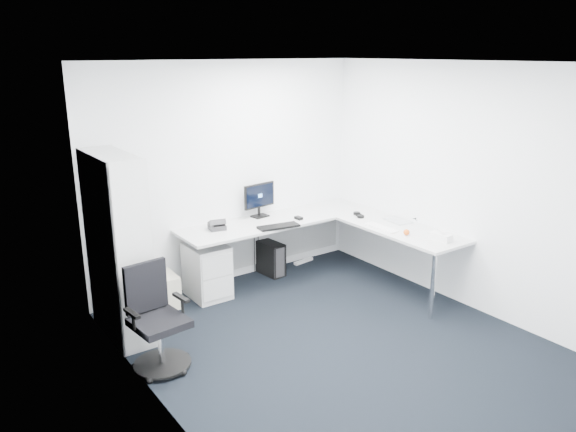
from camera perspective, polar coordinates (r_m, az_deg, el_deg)
ground at (r=5.72m, az=4.98°, el=-12.87°), size 4.20×4.20×0.00m
ceiling at (r=4.99m, az=5.77°, el=15.27°), size 4.20×4.20×0.00m
wall_back at (r=6.88m, az=-6.10°, el=4.22°), size 3.60×0.02×2.70m
wall_front at (r=3.94m, az=25.67°, el=-6.77°), size 3.60×0.02×2.70m
wall_left at (r=4.30m, az=-13.28°, el=-3.65°), size 0.02×4.20×2.70m
wall_right at (r=6.48m, az=17.57°, el=2.78°), size 0.02×4.20×2.70m
l_desk at (r=6.86m, az=1.04°, el=-4.05°), size 2.68×1.50×0.78m
drawer_pedestal at (r=6.67m, az=-8.23°, el=-5.53°), size 0.42×0.52×0.64m
bookshelf at (r=5.78m, az=-16.91°, el=-3.03°), size 0.36×0.94×1.88m
task_chair at (r=5.22m, az=-12.95°, el=-10.24°), size 0.60×0.60×0.97m
black_pc_tower at (r=7.30m, az=-1.88°, el=-4.27°), size 0.24×0.46×0.43m
beige_pc_tower at (r=6.58m, az=-12.11°, el=-7.31°), size 0.20×0.40×0.37m
power_strip at (r=7.73m, az=1.59°, el=-4.60°), size 0.33×0.10×0.04m
monitor at (r=7.02m, az=-2.89°, el=1.65°), size 0.48×0.21×0.44m
black_keyboard at (r=6.65m, az=-0.97°, el=-1.07°), size 0.52×0.25×0.02m
mouse at (r=6.97m, az=1.09°, el=-0.20°), size 0.07×0.11×0.03m
desk_phone at (r=6.61m, az=-7.24°, el=-0.82°), size 0.22×0.22×0.13m
laptop at (r=6.98m, az=11.15°, el=0.36°), size 0.35×0.34×0.23m
white_keyboard at (r=6.71m, az=9.48°, el=-1.17°), size 0.14×0.46×0.02m
headphones at (r=7.15m, az=7.20°, el=0.20°), size 0.20×0.24×0.06m
orange_fruit at (r=6.50m, az=11.95°, el=-1.63°), size 0.07×0.07×0.07m
tissue_box at (r=6.41m, az=15.25°, el=-2.07°), size 0.15×0.25×0.08m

